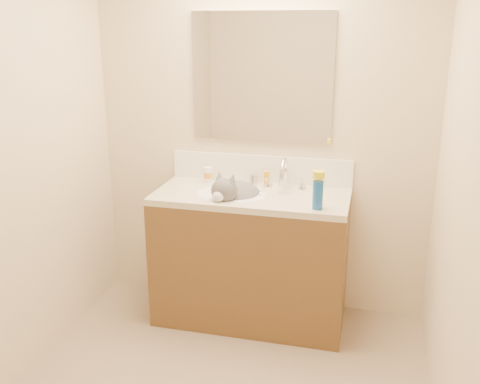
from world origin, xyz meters
The scene contains 16 objects.
room_shell centered at (0.00, 0.00, 1.49)m, with size 2.24×2.54×2.52m.
vanity_cabinet centered at (0.00, 0.97, 0.41)m, with size 1.20×0.55×0.82m, color brown.
counter_slab centered at (0.00, 0.97, 0.84)m, with size 1.20×0.55×0.04m, color beige.
basin centered at (-0.12, 0.94, 0.79)m, with size 0.45×0.36×0.14m, color white.
faucet centered at (0.18, 1.11, 0.95)m, with size 0.28×0.20×0.21m.
cat centered at (-0.09, 0.94, 0.83)m, with size 0.39×0.45×0.33m.
backsplash centered at (0.00, 1.24, 0.95)m, with size 1.20×0.02×0.18m, color white.
mirror centered at (0.00, 1.24, 1.54)m, with size 0.90×0.02×0.80m, color white.
pill_bottle centered at (-0.34, 1.16, 0.91)m, with size 0.05×0.05×0.10m, color white.
pill_label centered at (-0.34, 1.16, 0.90)m, with size 0.06×0.06×0.04m, color orange.
silver_jar centered at (-0.03, 1.19, 0.89)m, with size 0.05×0.05×0.06m, color #B7B7BC.
amber_bottle centered at (0.06, 1.16, 0.91)m, with size 0.04×0.04×0.10m, color gold.
toothbrush centered at (0.05, 1.00, 0.86)m, with size 0.01×0.13×0.01m, color white.
toothbrush_head centered at (0.05, 1.00, 0.87)m, with size 0.02×0.03×0.02m, color #70ABEE.
spray_can centered at (0.43, 0.79, 0.94)m, with size 0.06×0.06×0.16m, color #1753A4.
spray_cap centered at (0.43, 0.79, 1.06)m, with size 0.07×0.07×0.04m, color yellow.
Camera 1 is at (0.70, -2.09, 1.86)m, focal length 40.00 mm.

